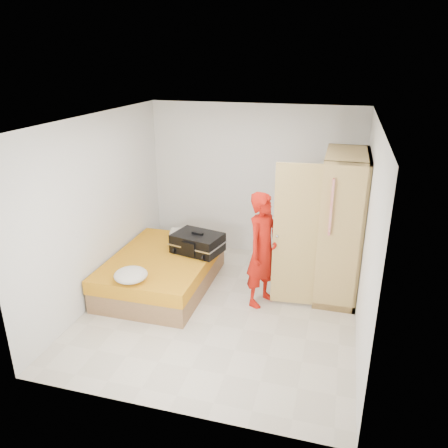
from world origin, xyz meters
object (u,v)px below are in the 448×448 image
(wardrobe, at_px, (337,230))
(round_cushion, at_px, (131,275))
(bed, at_px, (162,271))
(person, at_px, (263,250))
(suitcase, at_px, (197,243))

(wardrobe, xyz_separation_m, round_cushion, (-2.59, -1.32, -0.41))
(bed, distance_m, round_cushion, 0.88)
(wardrobe, bearing_deg, person, -149.66)
(person, distance_m, round_cushion, 1.81)
(suitcase, relative_size, round_cushion, 1.86)
(bed, height_order, round_cushion, round_cushion)
(bed, distance_m, person, 1.64)
(suitcase, bearing_deg, round_cushion, -102.92)
(suitcase, height_order, round_cushion, suitcase)
(person, relative_size, suitcase, 1.97)
(wardrobe, relative_size, suitcase, 2.52)
(person, bearing_deg, round_cushion, 139.30)
(bed, relative_size, round_cushion, 4.50)
(bed, xyz_separation_m, suitcase, (0.47, 0.32, 0.39))
(wardrobe, height_order, round_cushion, wardrobe)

